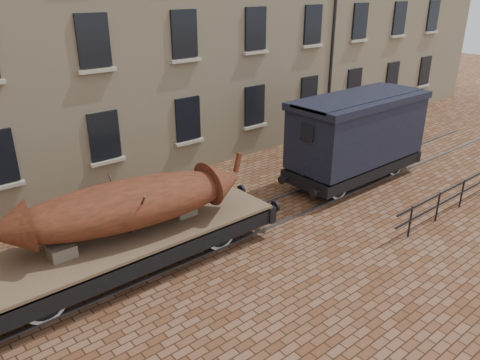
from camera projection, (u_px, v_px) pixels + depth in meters
ground at (251, 221)px, 15.11m from camera, size 90.00×90.00×0.00m
rail_track at (251, 220)px, 15.10m from camera, size 30.00×1.52×0.06m
flatcar_wagon at (129, 241)px, 12.25m from camera, size 9.15×2.48×1.38m
iron_boat at (128, 204)px, 11.88m from camera, size 6.76×2.68×1.62m
goods_van at (358, 129)px, 17.42m from camera, size 6.47×2.36×3.35m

